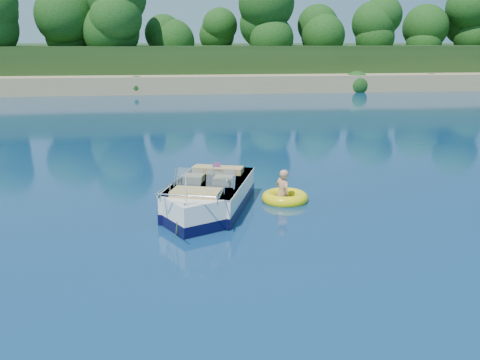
{
  "coord_description": "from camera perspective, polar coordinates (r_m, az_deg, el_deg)",
  "views": [
    {
      "loc": [
        -2.42,
        -12.3,
        4.51
      ],
      "look_at": [
        -0.67,
        1.59,
        0.85
      ],
      "focal_mm": 40.0,
      "sensor_mm": 36.0,
      "label": 1
    }
  ],
  "objects": [
    {
      "name": "ground",
      "position": [
        13.32,
        3.71,
        -5.17
      ],
      "size": [
        160.0,
        160.0,
        0.0
      ],
      "primitive_type": "plane",
      "color": "#0A254B",
      "rests_on": "ground"
    },
    {
      "name": "shoreline",
      "position": [
        76.19,
        -5.48,
        11.95
      ],
      "size": [
        170.0,
        59.0,
        6.0
      ],
      "color": "#9A8159",
      "rests_on": "ground"
    },
    {
      "name": "treeline",
      "position": [
        53.38,
        -4.73,
        15.73
      ],
      "size": [
        150.0,
        7.12,
        8.19
      ],
      "color": "black",
      "rests_on": "ground"
    },
    {
      "name": "motorboat",
      "position": [
        14.55,
        -3.47,
        -2.03
      ],
      "size": [
        2.87,
        5.1,
        1.76
      ],
      "rotation": [
        0.0,
        0.0,
        -0.31
      ],
      "color": "white",
      "rests_on": "ground"
    },
    {
      "name": "tow_tube",
      "position": [
        15.55,
        4.8,
        -1.9
      ],
      "size": [
        1.61,
        1.61,
        0.36
      ],
      "rotation": [
        0.0,
        0.0,
        -0.23
      ],
      "color": "yellow",
      "rests_on": "ground"
    },
    {
      "name": "boy",
      "position": [
        15.56,
        4.44,
        -2.24
      ],
      "size": [
        0.73,
        0.86,
        1.56
      ],
      "primitive_type": "imported",
      "rotation": [
        0.0,
        -0.17,
        2.13
      ],
      "color": "tan",
      "rests_on": "ground"
    }
  ]
}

